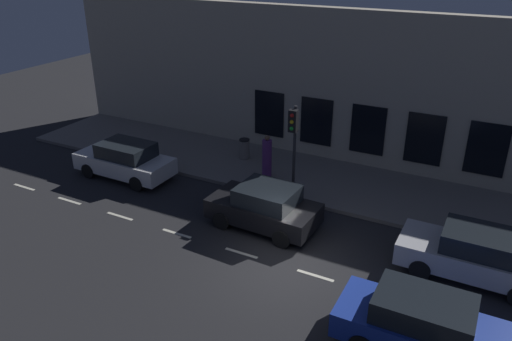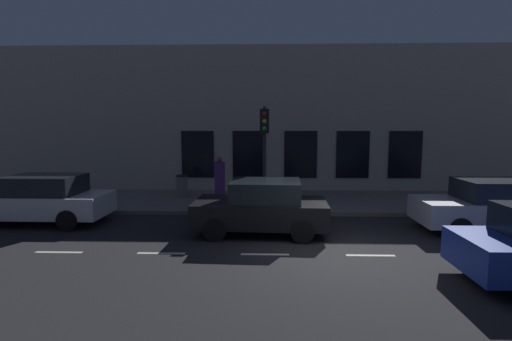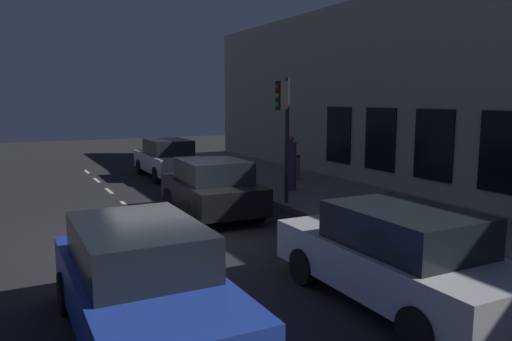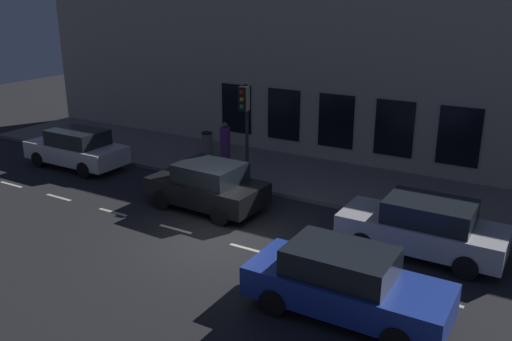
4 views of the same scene
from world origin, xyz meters
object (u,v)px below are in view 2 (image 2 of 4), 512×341
parked_car_1 (494,206)px  parked_car_2 (262,207)px  traffic_light (264,136)px  pedestrian_0 (220,182)px  parked_car_3 (42,199)px  trash_bin (182,186)px

parked_car_1 → parked_car_2: (-0.32, 6.94, -0.00)m
traffic_light → pedestrian_0: (1.31, 1.75, -1.83)m
parked_car_2 → pedestrian_0: bearing=27.7°
traffic_light → parked_car_2: 3.03m
parked_car_3 → parked_car_1: bearing=-92.0°
parked_car_1 → parked_car_2: bearing=92.9°
pedestrian_0 → parked_car_2: bearing=-39.1°
pedestrian_0 → trash_bin: pedestrian_0 is taller
traffic_light → pedestrian_0: 2.84m
trash_bin → parked_car_2: bearing=-144.1°
parked_car_1 → trash_bin: bearing=67.0°
parked_car_1 → pedestrian_0: (3.24, 8.63, 0.21)m
parked_car_1 → pedestrian_0: pedestrian_0 is taller
parked_car_3 → pedestrian_0: size_ratio=2.34×
parked_car_2 → parked_car_1: bearing=-85.2°
parked_car_2 → traffic_light: bearing=0.8°
parked_car_3 → pedestrian_0: 6.10m
traffic_light → pedestrian_0: size_ratio=2.00×
parked_car_3 → trash_bin: 5.37m
pedestrian_0 → trash_bin: (1.24, 1.78, -0.37)m
pedestrian_0 → trash_bin: 2.20m
trash_bin → parked_car_3: bearing=136.3°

